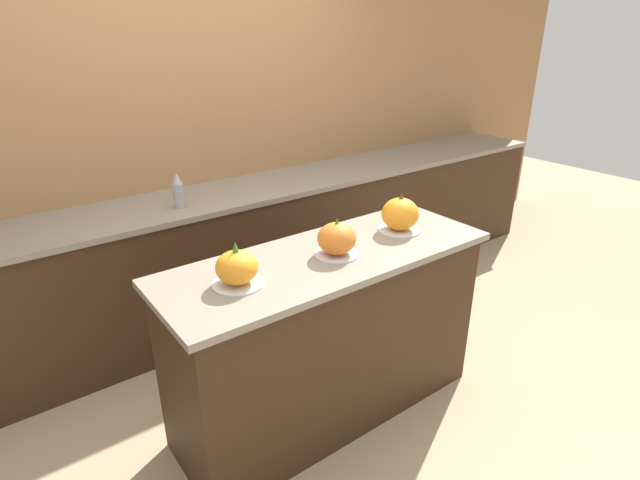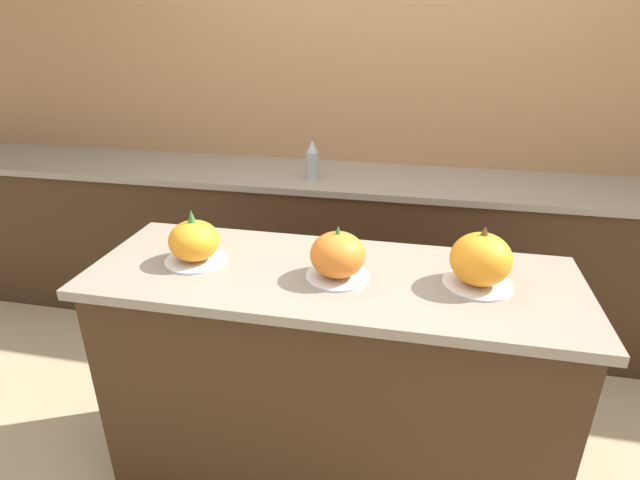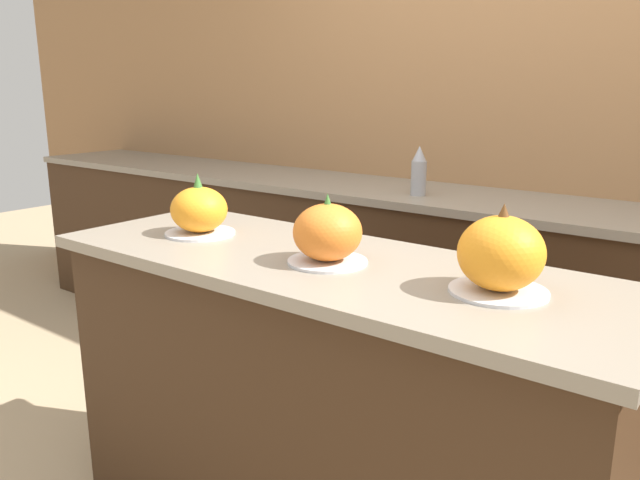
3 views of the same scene
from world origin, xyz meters
name	(u,v)px [view 2 (image 2 of 3)]	position (x,y,z in m)	size (l,w,h in m)	color
ground_plane	(329,470)	(0.00, 0.00, 0.00)	(12.00, 12.00, 0.00)	tan
wall_back	(379,107)	(0.00, 1.50, 1.25)	(8.00, 0.06, 2.50)	#9E7047
kitchen_island	(330,381)	(0.00, 0.00, 0.47)	(1.67, 0.60, 0.93)	#382314
back_counter	(367,252)	(0.00, 1.17, 0.46)	(6.00, 0.60, 0.92)	#382314
pumpkin_cake_left	(194,242)	(-0.49, -0.01, 1.00)	(0.22, 0.22, 0.19)	silver
pumpkin_cake_center	(338,256)	(0.03, -0.02, 1.01)	(0.21, 0.21, 0.19)	silver
pumpkin_cake_right	(481,261)	(0.48, 0.02, 1.02)	(0.22, 0.22, 0.21)	silver
bottle_tall	(312,160)	(-0.30, 1.07, 1.03)	(0.07, 0.07, 0.21)	#99999E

